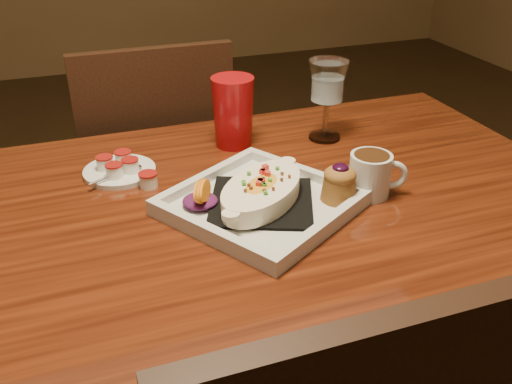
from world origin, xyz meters
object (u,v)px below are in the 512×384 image
object	(u,v)px
plate	(268,196)
goblet	(328,86)
table	(214,262)
chair_far	(156,182)
red_tumbler	(233,112)
coffee_mug	(372,173)
saucer	(119,169)

from	to	relation	value
plate	goblet	bearing A→B (deg)	16.07
table	chair_far	distance (m)	0.65
table	red_tumbler	size ratio (longest dim) A/B	9.47
plate	coffee_mug	world-z (taller)	same
coffee_mug	saucer	xyz separation A→B (m)	(-0.44, 0.25, -0.03)
plate	goblet	world-z (taller)	goblet
chair_far	goblet	bearing A→B (deg)	132.60
goblet	red_tumbler	size ratio (longest dim) A/B	1.17
plate	coffee_mug	distance (m)	0.21
coffee_mug	goblet	xyz separation A→B (m)	(0.04, 0.27, 0.08)
chair_far	goblet	distance (m)	0.63
chair_far	coffee_mug	bearing A→B (deg)	115.60
plate	table	bearing A→B (deg)	147.39
table	saucer	bearing A→B (deg)	120.19
chair_far	plate	xyz separation A→B (m)	(0.11, -0.63, 0.27)
goblet	plate	bearing A→B (deg)	-132.91
red_tumbler	chair_far	bearing A→B (deg)	111.62
table	red_tumbler	xyz separation A→B (m)	(0.13, 0.29, 0.18)
table	goblet	distance (m)	0.48
plate	coffee_mug	size ratio (longest dim) A/B	3.71
chair_far	saucer	world-z (taller)	chair_far
coffee_mug	goblet	bearing A→B (deg)	103.44
goblet	chair_far	bearing A→B (deg)	132.60
chair_far	coffee_mug	world-z (taller)	chair_far
chair_far	table	bearing A→B (deg)	90.00
plate	red_tumbler	bearing A→B (deg)	53.64
red_tumbler	saucer	bearing A→B (deg)	-167.05
chair_far	goblet	world-z (taller)	goblet
coffee_mug	red_tumbler	world-z (taller)	red_tumbler
chair_far	coffee_mug	distance (m)	0.77
table	coffee_mug	bearing A→B (deg)	-3.39
plate	red_tumbler	distance (m)	0.30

